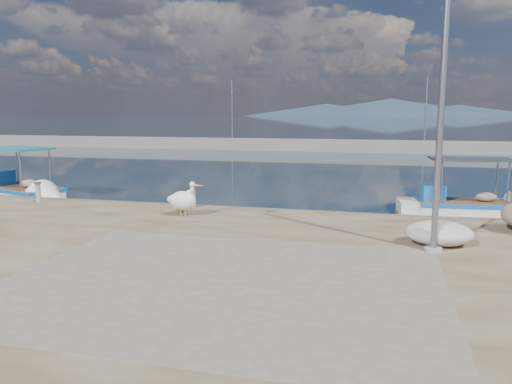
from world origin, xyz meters
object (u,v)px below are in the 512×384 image
(boat_right, at_px, (466,209))
(lamp_post, at_px, (441,119))
(boat_left, at_px, (20,194))
(bollard_near, at_px, (193,196))
(pelican, at_px, (183,200))

(boat_right, xyz_separation_m, lamp_post, (-1.93, -7.76, 3.60))
(boat_left, bearing_deg, bollard_near, 3.94)
(lamp_post, height_order, bollard_near, lamp_post)
(pelican, bearing_deg, boat_right, 12.31)
(boat_left, relative_size, pelican, 4.90)
(pelican, height_order, bollard_near, pelican)
(pelican, bearing_deg, lamp_post, -33.87)
(boat_right, bearing_deg, lamp_post, -109.56)
(boat_left, xyz_separation_m, pelican, (9.84, -3.99, 0.84))
(pelican, height_order, lamp_post, lamp_post)
(boat_left, xyz_separation_m, lamp_post, (17.62, -6.46, 3.58))
(pelican, bearing_deg, boat_left, 141.63)
(boat_left, distance_m, lamp_post, 19.11)
(boat_right, relative_size, lamp_post, 0.79)
(boat_left, relative_size, lamp_post, 0.87)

